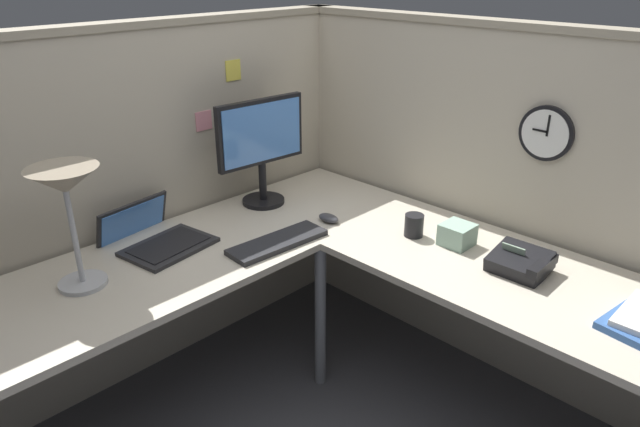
{
  "coord_description": "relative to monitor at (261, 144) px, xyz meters",
  "views": [
    {
      "loc": [
        -1.38,
        -1.35,
        1.81
      ],
      "look_at": [
        0.2,
        0.2,
        0.83
      ],
      "focal_mm": 32.57,
      "sensor_mm": 36.0,
      "label": 1
    }
  ],
  "objects": [
    {
      "name": "monitor",
      "position": [
        0.0,
        0.0,
        0.0
      ],
      "size": [
        0.46,
        0.2,
        0.5
      ],
      "color": "black",
      "rests_on": "desk"
    },
    {
      "name": "ground_plane",
      "position": [
        -0.26,
        -0.64,
        -1.02
      ],
      "size": [
        6.8,
        6.8,
        0.0
      ],
      "primitive_type": "plane",
      "color": "#47474C"
    },
    {
      "name": "cubicle_wall_back",
      "position": [
        -0.62,
        0.23,
        -0.23
      ],
      "size": [
        2.57,
        0.12,
        1.58
      ],
      "color": "#B7AD99",
      "rests_on": "ground"
    },
    {
      "name": "computer_mouse",
      "position": [
        0.06,
        -0.37,
        -0.28
      ],
      "size": [
        0.06,
        0.1,
        0.03
      ],
      "primitive_type": "ellipsoid",
      "color": "#38383D",
      "rests_on": "desk"
    },
    {
      "name": "desk_lamp_dome",
      "position": [
        -0.95,
        -0.12,
        0.07
      ],
      "size": [
        0.24,
        0.24,
        0.44
      ],
      "color": "#B7BABF",
      "rests_on": "desk"
    },
    {
      "name": "pinned_note_middle",
      "position": [
        -0.0,
        0.18,
        0.31
      ],
      "size": [
        0.08,
        0.0,
        0.09
      ],
      "primitive_type": "cube",
      "color": "#EAD84C"
    },
    {
      "name": "cubicle_wall_right",
      "position": [
        0.61,
        -0.9,
        -0.23
      ],
      "size": [
        0.12,
        2.37,
        1.58
      ],
      "color": "#B7AD99",
      "rests_on": "ground"
    },
    {
      "name": "desk",
      "position": [
        -0.4,
        -0.69,
        -0.39
      ],
      "size": [
        2.35,
        2.15,
        0.73
      ],
      "color": "beige",
      "rests_on": "ground"
    },
    {
      "name": "office_phone",
      "position": [
        0.24,
        -1.19,
        -0.26
      ],
      "size": [
        0.2,
        0.21,
        0.11
      ],
      "color": "black",
      "rests_on": "desk"
    },
    {
      "name": "laptop",
      "position": [
        -0.59,
        0.0,
        -0.27
      ],
      "size": [
        0.39,
        0.43,
        0.22
      ],
      "color": "#232326",
      "rests_on": "desk"
    },
    {
      "name": "keyboard",
      "position": [
        -0.25,
        -0.38,
        -0.28
      ],
      "size": [
        0.44,
        0.17,
        0.02
      ],
      "primitive_type": "cube",
      "rotation": [
        0.0,
        0.0,
        -0.06
      ],
      "color": "#232326",
      "rests_on": "desk"
    },
    {
      "name": "coffee_mug",
      "position": [
        0.21,
        -0.72,
        -0.25
      ],
      "size": [
        0.08,
        0.08,
        0.1
      ],
      "primitive_type": "cylinder",
      "color": "black",
      "rests_on": "desk"
    },
    {
      "name": "wall_clock",
      "position": [
        0.56,
        -1.08,
        0.15
      ],
      "size": [
        0.04,
        0.22,
        0.22
      ],
      "color": "black"
    },
    {
      "name": "pinned_note_leftmost",
      "position": [
        -0.18,
        0.18,
        0.11
      ],
      "size": [
        0.08,
        0.0,
        0.09
      ],
      "primitive_type": "cube",
      "color": "pink"
    },
    {
      "name": "tissue_box",
      "position": [
        0.27,
        -0.9,
        -0.25
      ],
      "size": [
        0.12,
        0.12,
        0.09
      ],
      "primitive_type": "cube",
      "color": "#8CAD99",
      "rests_on": "desk"
    }
  ]
}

